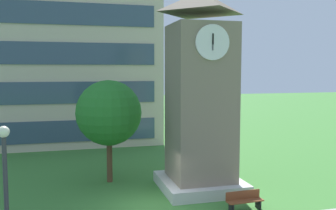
# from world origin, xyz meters

# --- Properties ---
(ground_plane) EXTENTS (160.00, 160.00, 0.00)m
(ground_plane) POSITION_xyz_m (0.00, 0.00, 0.00)
(ground_plane) COLOR #3D7A33
(office_building) EXTENTS (21.77, 11.10, 22.40)m
(office_building) POSITION_xyz_m (-6.70, 19.90, 11.20)
(office_building) COLOR beige
(office_building) RESTS_ON ground
(clock_tower) EXTENTS (4.37, 4.37, 10.85)m
(clock_tower) POSITION_xyz_m (3.17, 2.07, 4.87)
(clock_tower) COLOR gray
(clock_tower) RESTS_ON ground
(park_bench) EXTENTS (1.82, 0.58, 0.88)m
(park_bench) POSITION_xyz_m (4.15, -1.44, 0.46)
(park_bench) COLOR brown
(park_bench) RESTS_ON ground
(street_lamp) EXTENTS (0.36, 0.36, 4.92)m
(street_lamp) POSITION_xyz_m (-5.73, -4.99, 3.12)
(street_lamp) COLOR #333338
(street_lamp) RESTS_ON ground
(tree_streetside) EXTENTS (3.85, 3.85, 6.06)m
(tree_streetside) POSITION_xyz_m (-1.58, 4.70, 4.12)
(tree_streetside) COLOR #513823
(tree_streetside) RESTS_ON ground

